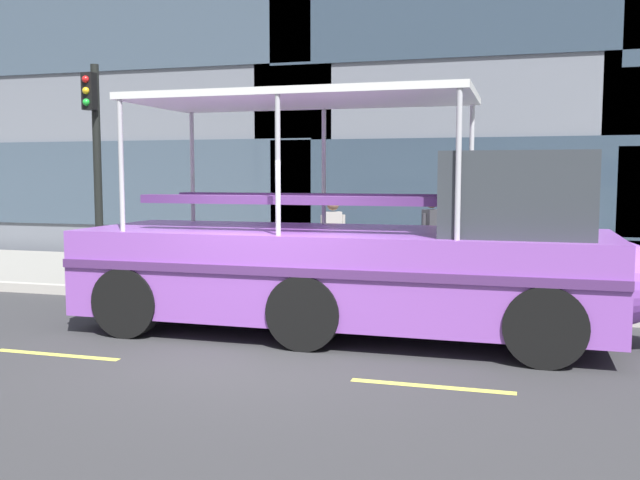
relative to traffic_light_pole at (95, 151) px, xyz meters
name	(u,v)px	position (x,y,z in m)	size (l,w,h in m)	color
ground_plane	(254,353)	(4.91, -3.91, -2.78)	(120.00, 120.00, 0.00)	#333335
sidewalk	(354,282)	(4.91, 1.69, -2.69)	(32.00, 4.80, 0.18)	gray
curb_edge	(320,303)	(4.91, -0.80, -2.69)	(32.00, 0.18, 0.18)	#B2ADA3
lane_centreline	(229,369)	(4.91, -4.72, -2.77)	(25.80, 0.12, 0.01)	#DBD64C
curb_guardrail	(342,265)	(5.21, -0.46, -2.05)	(11.08, 0.09, 0.81)	#9EA0A8
traffic_light_pole	(95,151)	(0.00, 0.00, 0.00)	(0.24, 0.46, 4.30)	black
duck_tour_boat	(378,258)	(6.24, -2.42, -1.66)	(9.44, 2.58, 3.45)	purple
pedestrian_near_bow	(586,243)	(9.32, 0.96, -1.68)	(0.40, 0.28, 1.52)	#47423D
pedestrian_mid_left	(431,233)	(6.64, 0.50, -1.54)	(0.33, 0.44, 1.76)	#47423D
pedestrian_mid_right	(333,233)	(4.77, 0.55, -1.59)	(0.43, 0.31, 1.67)	black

